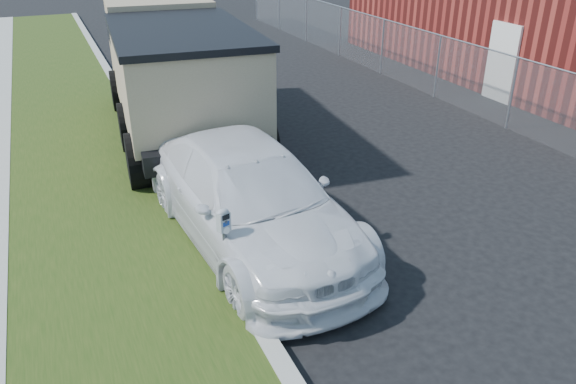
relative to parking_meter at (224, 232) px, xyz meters
name	(u,v)px	position (x,y,z in m)	size (l,w,h in m)	color
ground	(394,258)	(2.72, -0.15, -1.04)	(120.00, 120.00, 0.00)	black
streetside	(11,269)	(-2.85, 1.85, -0.97)	(6.12, 50.00, 0.15)	gray
chainlink_fence	(439,54)	(8.72, 6.85, 0.22)	(0.06, 30.06, 30.00)	slate
brick_building	(570,6)	(14.71, 7.85, 1.08)	(9.20, 14.20, 4.17)	maroon
parking_meter	(224,232)	(0.00, 0.00, 0.00)	(0.20, 0.16, 1.27)	#3F4247
white_wagon	(251,196)	(0.86, 1.33, -0.24)	(2.24, 5.51, 1.60)	silver
dump_truck	(175,67)	(1.03, 6.95, 0.59)	(3.46, 7.60, 2.90)	black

